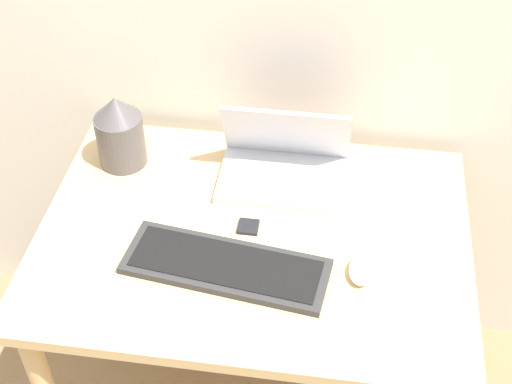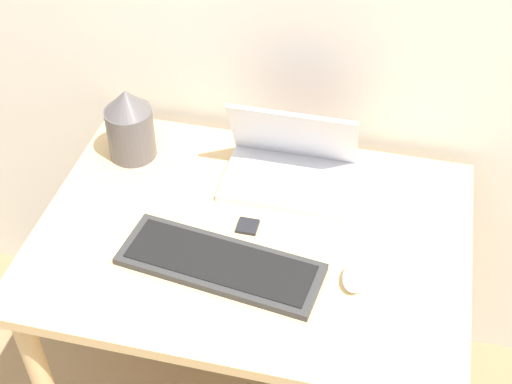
{
  "view_description": "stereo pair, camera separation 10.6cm",
  "coord_description": "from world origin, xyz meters",
  "px_view_note": "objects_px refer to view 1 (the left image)",
  "views": [
    {
      "loc": [
        0.17,
        -0.79,
        1.98
      ],
      "look_at": [
        0.0,
        0.4,
        0.88
      ],
      "focal_mm": 50.0,
      "sensor_mm": 36.0,
      "label": 1
    },
    {
      "loc": [
        0.28,
        -0.77,
        1.98
      ],
      "look_at": [
        0.0,
        0.4,
        0.88
      ],
      "focal_mm": 50.0,
      "sensor_mm": 36.0,
      "label": 2
    }
  ],
  "objects_px": {
    "mp3_player": "(248,227)",
    "keyboard": "(226,266)",
    "laptop": "(284,163)",
    "mouse": "(361,270)",
    "vase": "(119,131)"
  },
  "relations": [
    {
      "from": "vase",
      "to": "mp3_player",
      "type": "relative_size",
      "value": 4.13
    },
    {
      "from": "mouse",
      "to": "vase",
      "type": "height_order",
      "value": "vase"
    },
    {
      "from": "laptop",
      "to": "keyboard",
      "type": "relative_size",
      "value": 0.67
    },
    {
      "from": "keyboard",
      "to": "vase",
      "type": "distance_m",
      "value": 0.48
    },
    {
      "from": "mouse",
      "to": "vase",
      "type": "xyz_separation_m",
      "value": [
        -0.63,
        0.31,
        0.08
      ]
    },
    {
      "from": "laptop",
      "to": "vase",
      "type": "relative_size",
      "value": 1.59
    },
    {
      "from": "laptop",
      "to": "mouse",
      "type": "relative_size",
      "value": 3.66
    },
    {
      "from": "vase",
      "to": "mp3_player",
      "type": "xyz_separation_m",
      "value": [
        0.36,
        -0.2,
        -0.09
      ]
    },
    {
      "from": "keyboard",
      "to": "mouse",
      "type": "xyz_separation_m",
      "value": [
        0.3,
        0.02,
        0.01
      ]
    },
    {
      "from": "mp3_player",
      "to": "mouse",
      "type": "bearing_deg",
      "value": -22.27
    },
    {
      "from": "laptop",
      "to": "mouse",
      "type": "xyz_separation_m",
      "value": [
        0.21,
        -0.3,
        -0.03
      ]
    },
    {
      "from": "mouse",
      "to": "mp3_player",
      "type": "distance_m",
      "value": 0.29
    },
    {
      "from": "mp3_player",
      "to": "laptop",
      "type": "bearing_deg",
      "value": 72.55
    },
    {
      "from": "mp3_player",
      "to": "keyboard",
      "type": "bearing_deg",
      "value": -102.62
    },
    {
      "from": "laptop",
      "to": "mp3_player",
      "type": "distance_m",
      "value": 0.21
    }
  ]
}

